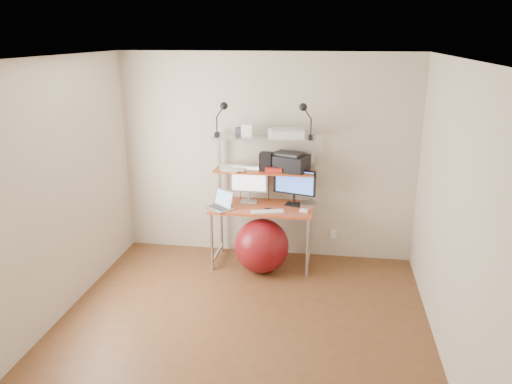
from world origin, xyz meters
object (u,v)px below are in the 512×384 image
at_px(exercise_ball, 262,246).
at_px(printer, 288,162).
at_px(monitor_silver, 249,181).
at_px(laptop, 221,204).
at_px(monitor_black, 294,184).

bearing_deg(exercise_ball, printer, 54.85).
relative_size(monitor_silver, exercise_ball, 0.78).
xyz_separation_m(monitor_silver, exercise_ball, (0.20, -0.33, -0.69)).
relative_size(monitor_silver, printer, 0.95).
height_order(monitor_silver, laptop, monitor_silver).
bearing_deg(printer, monitor_silver, -156.53).
bearing_deg(monitor_black, laptop, -146.56).
height_order(monitor_black, laptop, monitor_black).
height_order(laptop, exercise_ball, laptop).
relative_size(monitor_silver, monitor_black, 0.95).
distance_m(monitor_black, exercise_ball, 0.83).
distance_m(monitor_silver, exercise_ball, 0.79).
distance_m(monitor_silver, laptop, 0.45).
xyz_separation_m(monitor_silver, printer, (0.46, 0.03, 0.25)).
distance_m(monitor_silver, printer, 0.53).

